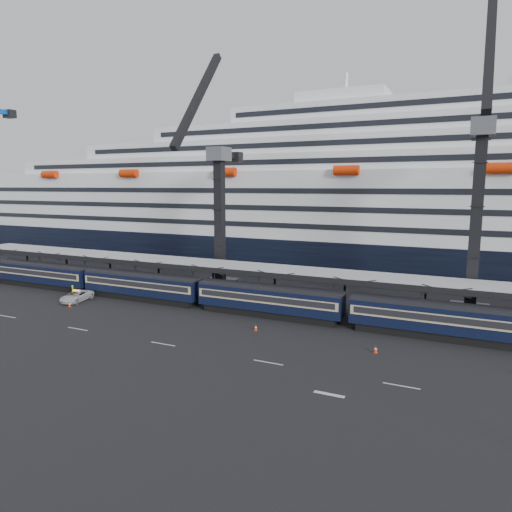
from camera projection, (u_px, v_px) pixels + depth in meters
name	position (u px, v px, depth m)	size (l,w,h in m)	color
ground	(303.00, 352.00, 45.42)	(260.00, 260.00, 0.00)	black
lane_markings	(376.00, 388.00, 37.34)	(111.00, 4.27, 0.02)	beige
train	(294.00, 302.00, 55.98)	(133.05, 3.00, 4.05)	black
canopy	(340.00, 275.00, 57.17)	(130.00, 6.25, 5.53)	#A2A5AB
cruise_ship	(379.00, 207.00, 85.21)	(214.09, 28.84, 34.00)	black
crane_dark_near	(218.00, 216.00, 68.58)	(4.50, 17.75, 35.08)	#45474C
crane_dark_mid	(477.00, 212.00, 52.90)	(4.50, 18.24, 39.64)	#45474C
pickup_truck	(77.00, 296.00, 65.17)	(2.49, 5.40, 1.50)	silver
worker	(73.00, 291.00, 68.18)	(0.60, 0.40, 1.66)	#B8E70C
traffic_cone_b	(69.00, 304.00, 62.18)	(0.40, 0.40, 0.80)	red
traffic_cone_c	(256.00, 328.00, 52.00)	(0.37, 0.37, 0.73)	red
traffic_cone_d	(376.00, 349.00, 45.07)	(0.39, 0.39, 0.77)	red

